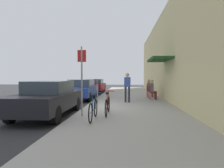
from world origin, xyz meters
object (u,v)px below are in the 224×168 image
street_sign (82,76)px  seated_patron_2 (150,87)px  bicycle_1 (108,105)px  pedestrian_standing (127,85)px  parking_meter (97,90)px  seated_patron_0 (153,89)px  cafe_chair_0 (152,92)px  parked_car_1 (81,89)px  parked_car_0 (49,98)px  bicycle_0 (93,109)px  cafe_chair_1 (150,91)px  cafe_chair_2 (149,90)px  parked_car_2 (95,86)px

street_sign → seated_patron_2: size_ratio=2.02×
bicycle_1 → pedestrian_standing: (0.79, 3.75, 0.64)m
parking_meter → seated_patron_0: size_ratio=1.02×
cafe_chair_0 → pedestrian_standing: (-1.59, -1.44, 0.50)m
parked_car_1 → street_sign: 6.63m
seated_patron_0 → parking_meter: bearing=-149.1°
parked_car_0 → bicycle_0: (2.03, -1.15, -0.26)m
bicycle_1 → cafe_chair_1: size_ratio=1.97×
pedestrian_standing → cafe_chair_1: bearing=54.7°
cafe_chair_2 → seated_patron_2: 0.20m
cafe_chair_0 → seated_patron_2: seated_patron_2 is taller
bicycle_1 → bicycle_0: bearing=-112.1°
parking_meter → cafe_chair_0: (3.26, 1.99, -0.26)m
cafe_chair_2 → parked_car_1: bearing=-169.2°
parked_car_0 → bicycle_1: size_ratio=2.57×
bicycle_0 → cafe_chair_2: (2.78, 7.90, 0.14)m
parked_car_2 → street_sign: 12.46m
bicycle_1 → seated_patron_0: bearing=64.8°
parking_meter → cafe_chair_2: parking_meter is taller
cafe_chair_2 → cafe_chair_0: bearing=-90.0°
bicycle_0 → cafe_chair_1: (2.78, 6.96, 0.14)m
street_sign → seated_patron_2: 8.09m
street_sign → cafe_chair_1: street_sign is taller
street_sign → cafe_chair_0: 6.56m
parked_car_2 → parked_car_1: bearing=-90.0°
cafe_chair_1 → seated_patron_2: 0.95m
seated_patron_0 → seated_patron_2: (-0.00, 1.74, 0.00)m
seated_patron_0 → cafe_chair_2: (-0.06, 1.74, -0.19)m
parked_car_0 → pedestrian_standing: pedestrian_standing is taller
street_sign → bicycle_0: (0.53, -0.59, -1.16)m
cafe_chair_2 → pedestrian_standing: size_ratio=0.51×
parked_car_1 → seated_patron_2: seated_patron_2 is taller
parked_car_0 → parked_car_2: (0.00, 11.78, -0.02)m
pedestrian_standing → parking_meter: bearing=-161.8°
parked_car_1 → seated_patron_0: bearing=-9.7°
parked_car_1 → seated_patron_2: bearing=10.6°
parked_car_0 → cafe_chair_1: (4.81, 5.82, -0.11)m
parked_car_1 → bicycle_1: parked_car_1 is taller
street_sign → pedestrian_standing: (1.72, 4.13, -0.52)m
parking_meter → bicycle_0: size_ratio=0.77×
cafe_chair_0 → parked_car_0: bearing=-133.8°
seated_patron_0 → pedestrian_standing: size_ratio=0.76×
cafe_chair_2 → seated_patron_2: seated_patron_2 is taller
bicycle_0 → bicycle_1: (0.40, 0.98, 0.00)m
parked_car_2 → cafe_chair_1: bearing=-51.1°
parked_car_2 → bicycle_1: parked_car_2 is taller
parking_meter → cafe_chair_1: parking_meter is taller
cafe_chair_0 → seated_patron_2: size_ratio=0.67×
parking_meter → seated_patron_2: size_ratio=1.02×
cafe_chair_1 → parking_meter: bearing=-139.4°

